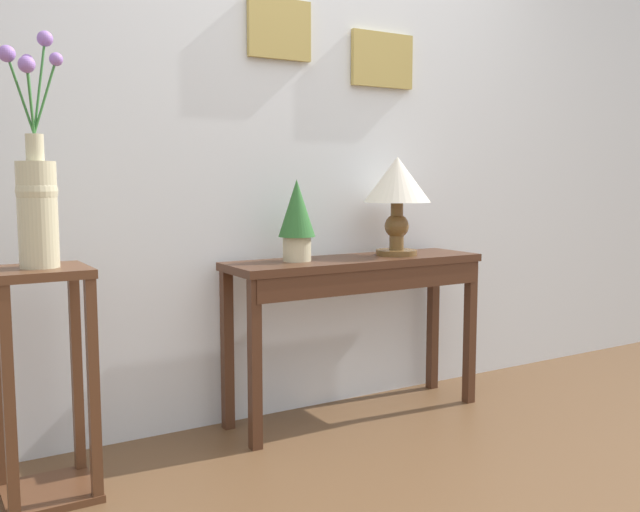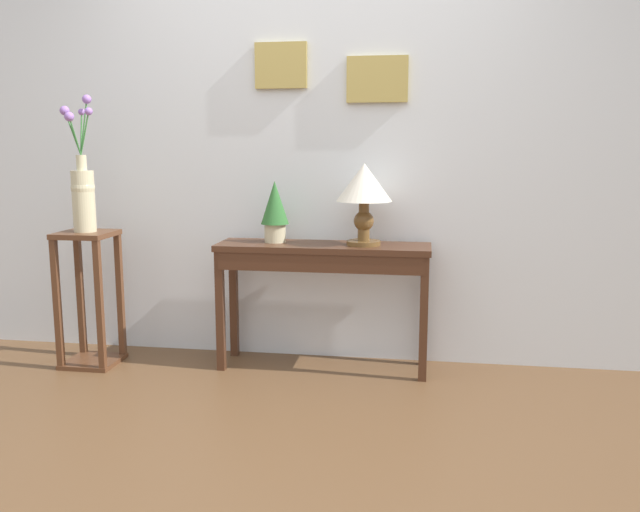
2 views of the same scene
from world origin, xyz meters
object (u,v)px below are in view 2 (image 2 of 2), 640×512
potted_plant_on_console (275,209)px  flower_vase_tall (83,190)px  table_lamp (364,189)px  pedestal_stand_left (90,299)px  console_table (323,265)px

potted_plant_on_console → flower_vase_tall: bearing=-170.3°
table_lamp → pedestal_stand_left: (-1.60, -0.15, -0.65)m
flower_vase_tall → pedestal_stand_left: bearing=78.9°
console_table → pedestal_stand_left: size_ratio=1.53×
pedestal_stand_left → flower_vase_tall: bearing=-101.1°
table_lamp → pedestal_stand_left: bearing=-174.5°
table_lamp → potted_plant_on_console: size_ratio=1.29×
console_table → table_lamp: (0.23, 0.02, 0.43)m
console_table → flower_vase_tall: flower_vase_tall is taller
table_lamp → console_table: bearing=-174.5°
flower_vase_tall → potted_plant_on_console: bearing=9.7°
potted_plant_on_console → flower_vase_tall: flower_vase_tall is taller
potted_plant_on_console → pedestal_stand_left: potted_plant_on_console is taller
potted_plant_on_console → table_lamp: bearing=-3.4°
console_table → flower_vase_tall: (-1.37, -0.13, 0.42)m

